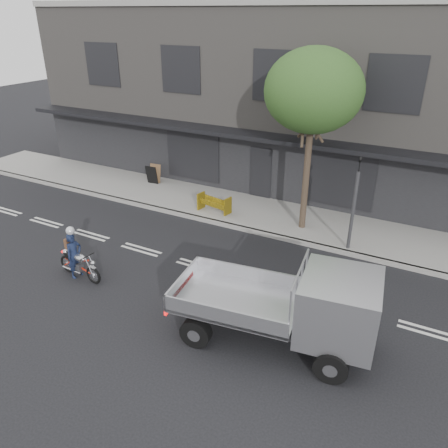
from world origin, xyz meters
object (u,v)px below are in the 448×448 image
Objects in this scene: traffic_light_pole at (353,209)px; sandwich_board at (152,175)px; street_tree at (314,91)px; construction_barrier at (212,205)px; rider at (74,255)px; motorcycle at (79,264)px; flatbed_ute at (319,307)px.

traffic_light_pole reaches higher than sandwich_board.
traffic_light_pole is 10.22m from sandwich_board.
construction_barrier is (-3.72, -0.55, -4.74)m from street_tree.
sandwich_board reaches higher than construction_barrier.
motorcycle is at bearing -84.54° from rider.
sandwich_board is at bearing 168.94° from traffic_light_pole.
traffic_light_pole reaches higher than motorcycle.
flatbed_ute is at bearing 7.39° from motorcycle.
flatbed_ute is at bearing -68.64° from street_tree.
street_tree is 1.93× the size of traffic_light_pole.
motorcycle is (-5.20, -6.55, -4.79)m from street_tree.
street_tree is 9.31m from sandwich_board.
sandwich_board is (-2.78, 7.65, 0.11)m from motorcycle.
motorcycle is (-7.20, -5.70, -1.16)m from traffic_light_pole.
motorcycle is 1.35× the size of construction_barrier.
construction_barrier is at bearing -26.16° from sandwich_board.
sandwich_board is (-9.98, 1.95, -1.05)m from traffic_light_pole.
flatbed_ute reaches higher than construction_barrier.
motorcycle is at bearing 174.64° from flatbed_ute.
sandwich_board is (-4.26, 1.65, 0.07)m from construction_barrier.
rider is at bearing 174.61° from flatbed_ute.
rider is 7.84m from flatbed_ute.
motorcycle is 8.14m from sandwich_board.
traffic_light_pole is 9.34m from rider.
rider reaches higher than construction_barrier.
rider is 6.22m from construction_barrier.
street_tree is 7.83m from flatbed_ute.
street_tree reaches higher than traffic_light_pole.
sandwich_board is (-7.98, 1.10, -4.68)m from street_tree.
construction_barrier is (1.48, 6.00, 0.04)m from motorcycle.
motorcycle is at bearing -141.66° from traffic_light_pole.
street_tree reaches higher than sandwich_board.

